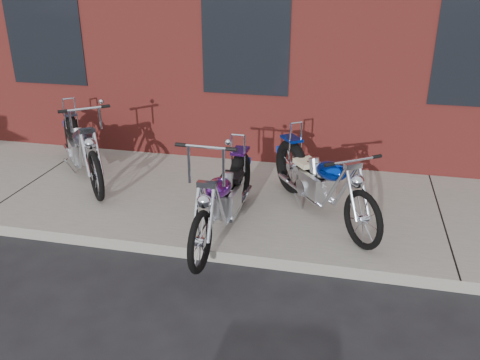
# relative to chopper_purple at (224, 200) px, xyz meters

# --- Properties ---
(ground) EXTENTS (120.00, 120.00, 0.00)m
(ground) POSITION_rel_chopper_purple_xyz_m (-0.28, -0.50, -0.59)
(ground) COLOR black
(ground) RESTS_ON ground
(sidewalk) EXTENTS (22.00, 3.00, 0.15)m
(sidewalk) POSITION_rel_chopper_purple_xyz_m (-0.28, 1.00, -0.51)
(sidewalk) COLOR slate
(sidewalk) RESTS_ON ground
(chopper_purple) EXTENTS (0.59, 2.42, 1.35)m
(chopper_purple) POSITION_rel_chopper_purple_xyz_m (0.00, 0.00, 0.00)
(chopper_purple) COLOR black
(chopper_purple) RESTS_ON sidewalk
(chopper_blue) EXTENTS (1.56, 2.07, 1.08)m
(chopper_blue) POSITION_rel_chopper_purple_xyz_m (1.12, 0.74, 0.01)
(chopper_blue) COLOR black
(chopper_blue) RESTS_ON sidewalk
(chopper_third) EXTENTS (1.71, 2.01, 1.28)m
(chopper_third) POSITION_rel_chopper_purple_xyz_m (-2.58, 1.23, 0.02)
(chopper_third) COLOR black
(chopper_third) RESTS_ON sidewalk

